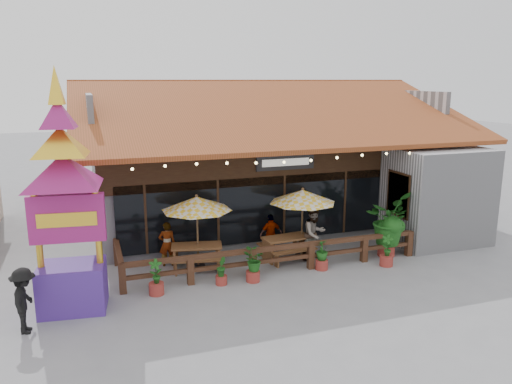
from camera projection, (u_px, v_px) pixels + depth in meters
name	position (u px, v px, depth m)	size (l,w,h in m)	color
ground	(317.00, 262.00, 17.06)	(100.00, 100.00, 0.00)	gray
restaurant_building	(260.00, 167.00, 22.76)	(15.50, 14.73, 6.09)	#B7B7BC
patio_railing	(258.00, 254.00, 15.96)	(10.00, 2.60, 0.92)	#4D2D1B
umbrella_left	(197.00, 204.00, 16.16)	(3.05, 3.05, 2.46)	brown
umbrella_right	(303.00, 197.00, 17.15)	(2.63, 2.63, 2.47)	brown
picnic_table_left	(197.00, 252.00, 16.39)	(1.90, 1.72, 0.79)	brown
picnic_table_right	(287.00, 244.00, 17.24)	(1.79, 1.58, 0.79)	brown
thai_sign_tower	(63.00, 177.00, 12.74)	(2.84, 2.84, 6.92)	#48258A
tropical_plant	(388.00, 221.00, 17.38)	(2.13, 2.14, 2.24)	maroon
diner_a	(167.00, 244.00, 16.54)	(0.55, 0.36, 1.51)	#322010
diner_b	(314.00, 234.00, 17.09)	(0.90, 0.71, 1.86)	#322010
diner_c	(271.00, 234.00, 17.78)	(0.83, 0.35, 1.42)	#322010
pedestrian	(24.00, 301.00, 12.13)	(1.07, 0.62, 1.66)	black
planter_a	(156.00, 280.00, 14.36)	(0.44, 0.44, 1.07)	maroon
planter_b	(221.00, 272.00, 15.08)	(0.36, 0.40, 0.86)	maroon
planter_c	(253.00, 263.00, 15.26)	(0.83, 0.80, 1.04)	maroon
planter_d	(322.00, 255.00, 16.26)	(0.53, 0.53, 1.01)	maroon
planter_e	(387.00, 253.00, 16.60)	(0.45, 0.45, 1.07)	maroon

